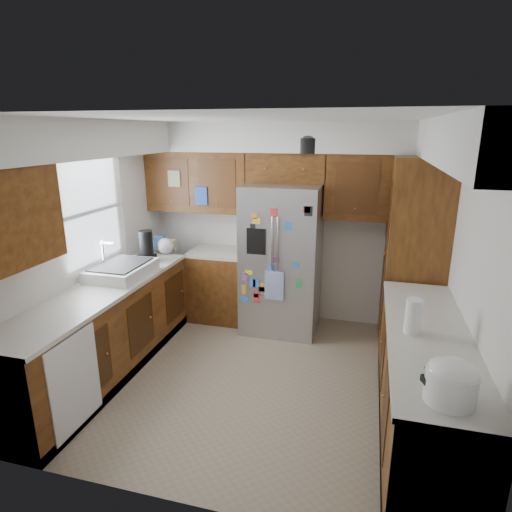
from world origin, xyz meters
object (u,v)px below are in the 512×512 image
Objects in this scene: fridge at (282,259)px; rice_cooker at (451,380)px; pantry at (414,255)px; paper_towel at (413,316)px.

rice_cooker is at bearing -59.64° from fridge.
fridge is 2.97m from rice_cooker.
pantry is 7.27× the size of rice_cooker.
pantry is at bearing 89.99° from rice_cooker.
fridge reaches higher than paper_towel.
paper_towel is at bearing 99.16° from rice_cooker.
pantry is 1.51m from fridge.
paper_towel is at bearing -51.46° from fridge.
pantry is 2.51m from rice_cooker.
paper_towel is at bearing -94.75° from pantry.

